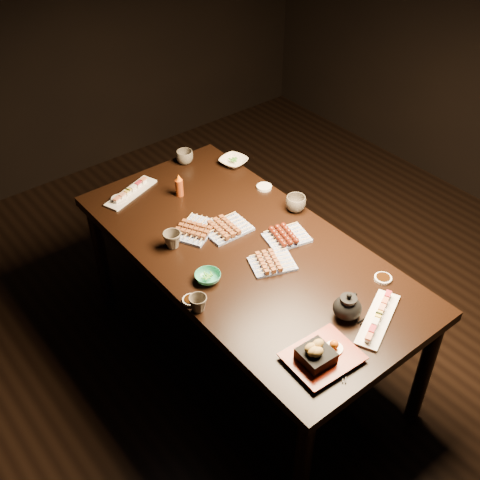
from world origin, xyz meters
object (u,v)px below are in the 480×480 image
(sushi_platter_far, at_px, (131,191))
(edamame_bowl_cream, at_px, (234,161))
(yakitori_plate_left, at_px, (196,227))
(yakitori_plate_right, at_px, (272,261))
(tempura_tray, at_px, (323,351))
(edamame_bowl_green, at_px, (208,277))
(teacup_far_left, at_px, (172,240))
(yakitori_plate_center, at_px, (227,226))
(teacup_far_right, at_px, (185,157))
(teacup_near_left, at_px, (198,304))
(teacup_mid_right, at_px, (296,204))
(teapot, at_px, (348,305))
(condiment_bottle, at_px, (179,185))
(dining_table, at_px, (246,304))
(sushi_platter_near, at_px, (378,317))

(sushi_platter_far, height_order, edamame_bowl_cream, sushi_platter_far)
(yakitori_plate_left, bearing_deg, yakitori_plate_right, -100.34)
(edamame_bowl_cream, distance_m, tempura_tray, 1.48)
(edamame_bowl_green, relative_size, tempura_tray, 0.42)
(yakitori_plate_right, height_order, teacup_far_left, teacup_far_left)
(yakitori_plate_center, distance_m, teacup_far_right, 0.68)
(sushi_platter_far, height_order, edamame_bowl_green, sushi_platter_far)
(teacup_near_left, height_order, teacup_mid_right, teacup_mid_right)
(teapot, bearing_deg, yakitori_plate_center, 74.03)
(yakitori_plate_center, relative_size, condiment_bottle, 1.71)
(teacup_far_right, bearing_deg, teacup_mid_right, -75.99)
(teacup_mid_right, distance_m, teacup_far_right, 0.76)
(condiment_bottle, bearing_deg, edamame_bowl_green, -113.70)
(edamame_bowl_cream, distance_m, condiment_bottle, 0.42)
(teacup_mid_right, bearing_deg, dining_table, -168.13)
(teacup_far_right, bearing_deg, yakitori_plate_left, -119.86)
(teacup_far_right, height_order, condiment_bottle, condiment_bottle)
(teacup_near_left, bearing_deg, dining_table, 24.26)
(sushi_platter_near, relative_size, teacup_far_right, 3.52)
(teacup_mid_right, height_order, condiment_bottle, condiment_bottle)
(yakitori_plate_left, relative_size, teacup_far_right, 2.21)
(yakitori_plate_center, distance_m, teacup_near_left, 0.56)
(condiment_bottle, bearing_deg, teapot, -87.69)
(yakitori_plate_center, distance_m, teacup_mid_right, 0.39)
(dining_table, relative_size, teapot, 12.50)
(yakitori_plate_right, bearing_deg, sushi_platter_far, 124.17)
(edamame_bowl_green, bearing_deg, teapot, -59.00)
(teacup_far_right, relative_size, teapot, 0.68)
(sushi_platter_near, xyz_separation_m, yakitori_plate_right, (-0.11, 0.54, 0.00))
(dining_table, distance_m, teacup_far_right, 0.94)
(edamame_bowl_green, xyz_separation_m, teapot, (0.32, -0.54, 0.04))
(dining_table, bearing_deg, edamame_bowl_green, -161.18)
(yakitori_plate_right, distance_m, tempura_tray, 0.58)
(teapot, relative_size, condiment_bottle, 1.11)
(teacup_near_left, distance_m, teacup_mid_right, 0.85)
(teacup_far_right, distance_m, condiment_bottle, 0.33)
(yakitori_plate_left, relative_size, teacup_far_left, 2.48)
(edamame_bowl_cream, distance_m, teapot, 1.29)
(edamame_bowl_green, xyz_separation_m, teacup_far_left, (0.01, 0.30, 0.02))
(teacup_near_left, bearing_deg, condiment_bottle, 61.02)
(condiment_bottle, bearing_deg, edamame_bowl_cream, 8.92)
(dining_table, xyz_separation_m, yakitori_plate_center, (0.01, 0.17, 0.40))
(dining_table, height_order, sushi_platter_near, sushi_platter_near)
(dining_table, height_order, teapot, teapot)
(sushi_platter_far, height_order, yakitori_plate_right, yakitori_plate_right)
(dining_table, bearing_deg, teapot, -79.68)
(edamame_bowl_cream, bearing_deg, teacup_near_left, -135.51)
(tempura_tray, bearing_deg, teacup_near_left, 116.17)
(dining_table, xyz_separation_m, edamame_bowl_cream, (0.42, 0.63, 0.39))
(edamame_bowl_cream, bearing_deg, sushi_platter_far, 169.88)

